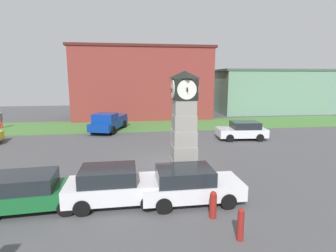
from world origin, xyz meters
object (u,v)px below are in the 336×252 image
(car_by_building, at_px, (189,184))
(pickup_truck, at_px, (109,122))
(bollard_end_row, at_px, (182,178))
(car_silver_hatch, at_px, (242,130))
(bollard_mid_row, at_px, (213,204))
(pedestrian_near_bench, at_px, (0,119))
(clock_tower, at_px, (184,125))
(bollard_near_tower, at_px, (241,224))
(bollard_far_row, at_px, (197,191))
(car_near_tower, at_px, (114,185))
(car_navy_sedan, at_px, (30,191))

(car_by_building, distance_m, pickup_truck, 16.36)
(bollard_end_row, relative_size, car_silver_hatch, 0.23)
(bollard_mid_row, bearing_deg, pedestrian_near_bench, 128.98)
(bollard_end_row, xyz_separation_m, car_silver_hatch, (7.01, 9.15, 0.28))
(clock_tower, relative_size, pickup_truck, 0.96)
(clock_tower, distance_m, bollard_end_row, 2.85)
(bollard_mid_row, bearing_deg, car_by_building, 111.92)
(bollard_end_row, distance_m, car_silver_hatch, 11.53)
(bollard_end_row, xyz_separation_m, pickup_truck, (-4.48, 14.33, 0.45))
(bollard_near_tower, relative_size, bollard_mid_row, 1.05)
(bollard_far_row, relative_size, pickup_truck, 0.17)
(car_near_tower, bearing_deg, bollard_mid_row, -24.73)
(car_silver_hatch, bearing_deg, car_navy_sedan, -142.41)
(pickup_truck, distance_m, pedestrian_near_bench, 11.53)
(car_navy_sedan, bearing_deg, bollard_mid_row, -13.55)
(car_silver_hatch, bearing_deg, bollard_near_tower, -113.97)
(car_near_tower, bearing_deg, bollard_end_row, 20.06)
(bollard_far_row, xyz_separation_m, bollard_end_row, (-0.32, 1.55, -0.01))
(car_by_building, distance_m, car_silver_hatch, 12.66)
(bollard_near_tower, height_order, pickup_truck, pickup_truck)
(car_near_tower, height_order, car_by_building, car_near_tower)
(pickup_truck, bearing_deg, car_navy_sedan, -96.97)
(clock_tower, bearing_deg, pickup_truck, 111.31)
(bollard_end_row, xyz_separation_m, car_navy_sedan, (-6.37, -1.16, 0.26))
(bollard_near_tower, relative_size, bollard_far_row, 1.12)
(bollard_near_tower, relative_size, pickup_truck, 0.19)
(car_navy_sedan, height_order, car_by_building, car_by_building)
(bollard_far_row, bearing_deg, car_silver_hatch, 57.96)
(car_navy_sedan, xyz_separation_m, pedestrian_near_bench, (-9.27, 18.38, 0.28))
(bollard_mid_row, distance_m, pickup_truck, 17.90)
(bollard_end_row, distance_m, car_by_building, 1.43)
(clock_tower, relative_size, bollard_end_row, 5.72)
(clock_tower, height_order, car_navy_sedan, clock_tower)
(bollard_end_row, xyz_separation_m, car_by_building, (0.02, -1.40, 0.27))
(bollard_mid_row, height_order, car_silver_hatch, car_silver_hatch)
(bollard_far_row, height_order, bollard_end_row, bollard_far_row)
(bollard_end_row, distance_m, car_navy_sedan, 6.48)
(car_near_tower, bearing_deg, clock_tower, 39.57)
(bollard_mid_row, height_order, car_by_building, car_by_building)
(clock_tower, xyz_separation_m, bollard_mid_row, (0.18, -4.61, -2.15))
(clock_tower, distance_m, pedestrian_near_bench, 22.34)
(pickup_truck, bearing_deg, clock_tower, -68.69)
(bollard_near_tower, distance_m, pedestrian_near_bench, 27.23)
(bollard_mid_row, distance_m, bollard_far_row, 1.32)
(car_navy_sedan, relative_size, car_near_tower, 1.11)
(bollard_near_tower, xyz_separation_m, bollard_end_row, (-1.03, 4.30, -0.07))
(clock_tower, distance_m, car_silver_hatch, 10.07)
(car_navy_sedan, bearing_deg, car_near_tower, 0.39)
(bollard_mid_row, height_order, bollard_end_row, bollard_mid_row)
(clock_tower, xyz_separation_m, bollard_end_row, (-0.42, -1.78, -2.19))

